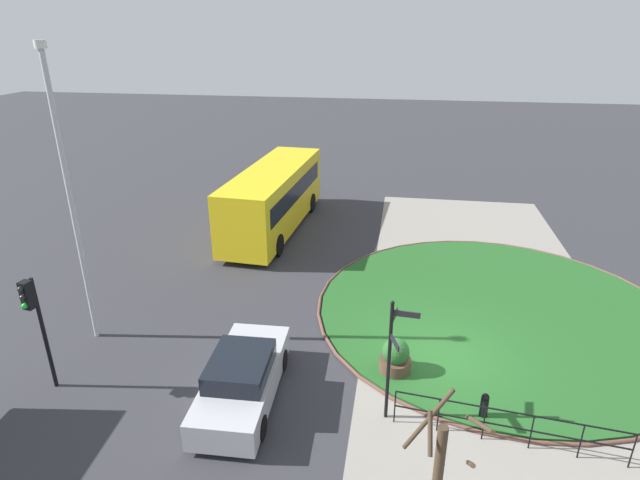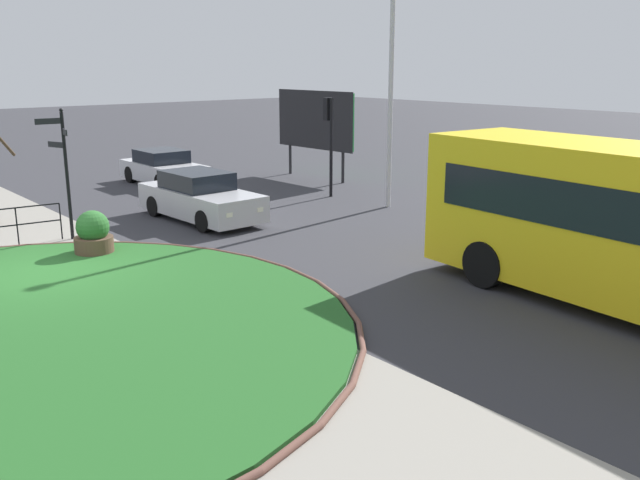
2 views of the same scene
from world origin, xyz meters
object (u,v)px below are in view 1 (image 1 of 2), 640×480
at_px(car_near_lane, 243,379).
at_px(planter_near_signpost, 395,358).
at_px(street_tree_bare, 442,471).
at_px(bollard_foreground, 484,406).
at_px(lamppost_tall, 70,195).
at_px(bus_yellow, 274,197).
at_px(traffic_light_near, 34,311).
at_px(signpost_directional, 391,352).

distance_m(car_near_lane, planter_near_signpost, 4.47).
relative_size(car_near_lane, street_tree_bare, 1.39).
relative_size(bollard_foreground, lamppost_tall, 0.09).
xyz_separation_m(bus_yellow, lamppost_tall, (-10.35, 3.50, 3.21)).
distance_m(bollard_foreground, lamppost_tall, 13.09).
relative_size(bollard_foreground, car_near_lane, 0.17).
height_order(traffic_light_near, street_tree_bare, traffic_light_near).
bearing_deg(car_near_lane, planter_near_signpost, -67.65).
bearing_deg(signpost_directional, bus_yellow, 25.96).
xyz_separation_m(lamppost_tall, street_tree_bare, (-5.57, -10.76, -3.17)).
relative_size(signpost_directional, traffic_light_near, 1.01).
xyz_separation_m(car_near_lane, traffic_light_near, (-0.46, 5.49, 1.85)).
relative_size(bus_yellow, street_tree_bare, 2.90).
bearing_deg(planter_near_signpost, bus_yellow, 30.39).
relative_size(signpost_directional, bollard_foreground, 4.42).
height_order(bus_yellow, car_near_lane, bus_yellow).
distance_m(signpost_directional, lamppost_tall, 10.36).
bearing_deg(car_near_lane, bollard_foreground, -89.58).
relative_size(signpost_directional, lamppost_tall, 0.38).
bearing_deg(car_near_lane, street_tree_bare, -125.51).
bearing_deg(street_tree_bare, signpost_directional, 18.46).
distance_m(car_near_lane, street_tree_bare, 6.10).
bearing_deg(street_tree_bare, bollard_foreground, -21.09).
height_order(bollard_foreground, lamppost_tall, lamppost_tall).
relative_size(bollard_foreground, traffic_light_near, 0.23).
relative_size(bollard_foreground, planter_near_signpost, 0.69).
distance_m(traffic_light_near, lamppost_tall, 3.60).
bearing_deg(traffic_light_near, bollard_foreground, 102.97).
relative_size(bollard_foreground, street_tree_bare, 0.24).
distance_m(signpost_directional, bollard_foreground, 2.98).
xyz_separation_m(car_near_lane, street_tree_bare, (-3.32, -5.01, 1.03)).
relative_size(lamppost_tall, street_tree_bare, 2.77).
xyz_separation_m(signpost_directional, bus_yellow, (12.69, 6.18, -0.36)).
xyz_separation_m(signpost_directional, planter_near_signpost, (1.93, -0.13, -1.53)).
height_order(bollard_foreground, planter_near_signpost, planter_near_signpost).
bearing_deg(planter_near_signpost, bollard_foreground, -123.96).
bearing_deg(street_tree_bare, car_near_lane, 56.47).
xyz_separation_m(bollard_foreground, bus_yellow, (12.33, 8.64, 1.27)).
xyz_separation_m(bollard_foreground, lamppost_tall, (1.98, 12.14, 4.48)).
height_order(traffic_light_near, planter_near_signpost, traffic_light_near).
distance_m(bus_yellow, car_near_lane, 12.83).
bearing_deg(signpost_directional, planter_near_signpost, -3.88).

